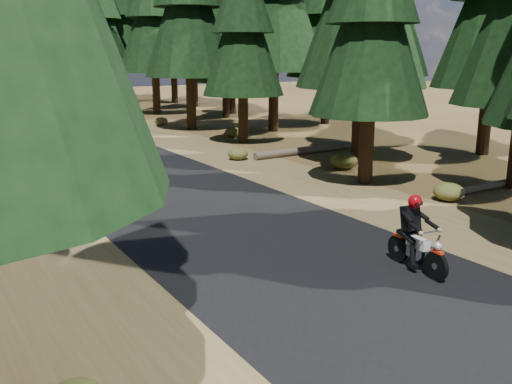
# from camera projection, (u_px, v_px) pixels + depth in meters

# --- Properties ---
(ground) EXTENTS (120.00, 120.00, 0.00)m
(ground) POSITION_uv_depth(u_px,v_px,m) (293.00, 256.00, 12.12)
(ground) COLOR #49361A
(ground) RESTS_ON ground
(road) EXTENTS (6.00, 100.00, 0.01)m
(road) POSITION_uv_depth(u_px,v_px,m) (192.00, 204.00, 16.26)
(road) COLOR black
(road) RESTS_ON ground
(shoulder_l) EXTENTS (3.20, 100.00, 0.01)m
(shoulder_l) POSITION_uv_depth(u_px,v_px,m) (21.00, 230.00, 13.93)
(shoulder_l) COLOR brown
(shoulder_l) RESTS_ON ground
(shoulder_r) EXTENTS (3.20, 100.00, 0.01)m
(shoulder_r) POSITION_uv_depth(u_px,v_px,m) (320.00, 185.00, 18.59)
(shoulder_r) COLOR brown
(shoulder_r) RESTS_ON ground
(log_near) EXTENTS (5.12, 0.61, 0.32)m
(log_near) POSITION_uv_depth(u_px,v_px,m) (305.00, 150.00, 24.21)
(log_near) COLOR #4C4233
(log_near) RESTS_ON ground
(log_far) EXTENTS (4.50, 0.32, 0.24)m
(log_far) POSITION_uv_depth(u_px,v_px,m) (504.00, 183.00, 18.36)
(log_far) COLOR #4C4233
(log_far) RESTS_ON ground
(understory_shrubs) EXTENTS (14.65, 31.06, 0.61)m
(understory_shrubs) POSITION_uv_depth(u_px,v_px,m) (230.00, 176.00, 18.80)
(understory_shrubs) COLOR #474C1E
(understory_shrubs) RESTS_ON ground
(rider_lead) EXTENTS (0.68, 1.74, 1.52)m
(rider_lead) POSITION_uv_depth(u_px,v_px,m) (417.00, 246.00, 11.21)
(rider_lead) COLOR white
(rider_lead) RESTS_ON road
(rider_follow) EXTENTS (1.30, 1.95, 1.68)m
(rider_follow) POSITION_uv_depth(u_px,v_px,m) (134.00, 186.00, 16.02)
(rider_follow) COLOR #9C110A
(rider_follow) RESTS_ON road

